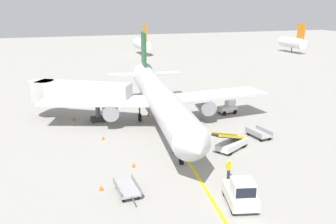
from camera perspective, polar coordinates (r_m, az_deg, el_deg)
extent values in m
plane|color=#9E9B93|center=(34.24, 1.98, -7.59)|extent=(300.00, 300.00, 0.00)
cube|color=yellow|center=(39.01, 1.21, -4.48)|extent=(11.90, 79.20, 0.01)
cylinder|color=silver|center=(42.89, -1.34, 2.29)|extent=(7.62, 30.16, 3.30)
cone|color=silver|center=(27.82, 4.42, -5.76)|extent=(3.55, 2.84, 3.23)
cone|color=silver|center=(58.68, -4.10, 6.51)|extent=(3.51, 3.23, 3.14)
cube|color=silver|center=(46.20, 7.54, 2.68)|extent=(13.25, 5.22, 0.36)
cylinder|color=gray|center=(45.04, 5.92, 1.06)|extent=(2.34, 3.44, 1.90)
cube|color=silver|center=(43.85, -11.37, 1.75)|extent=(13.72, 8.64, 0.36)
cylinder|color=gray|center=(43.17, -9.11, 0.25)|extent=(2.34, 3.44, 1.90)
cube|color=#19592D|center=(55.80, -3.87, 9.79)|extent=(0.86, 4.00, 5.20)
cube|color=silver|center=(56.41, -0.70, 6.15)|extent=(5.21, 2.23, 0.24)
cube|color=silver|center=(55.65, -6.82, 5.89)|extent=(5.61, 3.57, 0.24)
cylinder|color=#4C4C51|center=(32.74, 2.15, -5.78)|extent=(0.20, 0.20, 3.12)
cylinder|color=black|center=(33.25, 2.13, -7.82)|extent=(0.43, 0.60, 0.56)
cylinder|color=#4C4C51|center=(45.67, 0.97, 0.72)|extent=(0.20, 0.20, 3.12)
cylinder|color=black|center=(45.98, 0.96, -0.57)|extent=(0.49, 1.00, 0.96)
cylinder|color=#4C4C51|center=(44.99, -4.52, 0.43)|extent=(0.20, 0.20, 3.12)
cylinder|color=black|center=(45.30, -4.49, -0.89)|extent=(0.49, 1.00, 0.96)
cube|color=black|center=(29.49, 3.40, -3.69)|extent=(2.92, 1.40, 0.60)
cube|color=beige|center=(46.06, -13.27, 3.04)|extent=(11.58, 8.51, 2.50)
cylinder|color=beige|center=(48.75, -19.36, 3.27)|extent=(3.20, 3.20, 2.50)
cylinder|color=#59595B|center=(45.94, -11.04, 0.01)|extent=(0.56, 0.56, 2.35)
cube|color=#333338|center=(46.21, -10.98, -1.09)|extent=(1.80, 1.40, 0.50)
cube|color=silver|center=(27.43, 11.28, -12.77)|extent=(2.78, 3.97, 0.80)
cube|color=silver|center=(26.45, 11.76, -11.63)|extent=(1.89, 1.96, 1.10)
cube|color=black|center=(25.80, 12.23, -12.42)|extent=(1.40, 0.45, 0.77)
cylinder|color=black|center=(26.81, 13.68, -14.66)|extent=(0.37, 0.64, 0.60)
cylinder|color=black|center=(26.38, 10.22, -14.98)|extent=(0.37, 0.64, 0.60)
cylinder|color=black|center=(28.89, 12.15, -12.14)|extent=(0.37, 0.64, 0.60)
cylinder|color=black|center=(28.50, 8.96, -12.38)|extent=(0.37, 0.64, 0.60)
cube|color=silver|center=(49.01, 9.35, 0.50)|extent=(2.48, 1.46, 0.70)
cube|color=silver|center=(49.00, 9.81, 1.56)|extent=(1.15, 1.11, 1.10)
cube|color=black|center=(49.28, 10.31, 1.62)|extent=(0.15, 0.98, 0.77)
cylinder|color=black|center=(50.00, 9.80, 0.37)|extent=(0.61, 0.26, 0.60)
cylinder|color=black|center=(49.11, 10.50, 0.05)|extent=(0.61, 0.26, 0.60)
cylinder|color=black|center=(49.12, 8.16, 0.16)|extent=(0.61, 0.26, 0.60)
cylinder|color=black|center=(48.22, 8.84, -0.18)|extent=(0.61, 0.26, 0.60)
cube|color=silver|center=(36.86, 10.06, -5.03)|extent=(4.05, 3.15, 0.60)
cylinder|color=black|center=(35.61, 9.77, -6.33)|extent=(0.63, 0.48, 0.60)
cylinder|color=black|center=(36.24, 8.06, -5.84)|extent=(0.63, 0.48, 0.60)
cylinder|color=black|center=(37.75, 11.93, -5.11)|extent=(0.63, 0.48, 0.60)
cylinder|color=black|center=(38.34, 10.28, -4.67)|extent=(0.63, 0.48, 0.60)
cube|color=black|center=(36.05, 9.63, -3.89)|extent=(4.81, 3.20, 1.76)
cube|color=yellow|center=(35.79, 10.25, -3.87)|extent=(4.43, 2.50, 1.84)
cube|color=yellow|center=(36.23, 9.04, -3.56)|extent=(4.43, 2.50, 1.84)
cube|color=#A5A5A8|center=(40.86, 14.17, -3.37)|extent=(1.79, 2.94, 0.16)
cube|color=#4C4C51|center=(42.21, 12.58, -2.64)|extent=(0.18, 0.90, 0.08)
cylinder|color=#4C4C51|center=(42.54, 12.21, -2.47)|extent=(0.12, 0.12, 0.05)
cube|color=gray|center=(40.32, 13.37, -3.20)|extent=(0.36, 2.79, 0.50)
cube|color=gray|center=(41.24, 15.00, -2.87)|extent=(0.36, 2.79, 0.50)
cylinder|color=black|center=(41.34, 12.58, -3.40)|extent=(0.16, 0.37, 0.36)
cylinder|color=black|center=(42.07, 13.87, -3.14)|extent=(0.16, 0.37, 0.36)
cylinder|color=black|center=(39.83, 14.43, -4.30)|extent=(0.16, 0.37, 0.36)
cylinder|color=black|center=(40.58, 15.73, -4.02)|extent=(0.16, 0.37, 0.36)
cube|color=#A5A5A8|center=(28.50, -6.50, -11.95)|extent=(1.56, 2.83, 0.16)
cube|color=#4C4C51|center=(26.94, -5.49, -13.76)|extent=(0.10, 0.90, 0.08)
cylinder|color=#4C4C51|center=(26.57, -5.23, -14.23)|extent=(0.12, 0.12, 0.05)
cube|color=gray|center=(28.55, -5.04, -11.28)|extent=(0.12, 2.80, 0.50)
cube|color=gray|center=(28.24, -8.03, -11.72)|extent=(0.12, 2.80, 0.50)
cylinder|color=black|center=(27.87, -4.71, -13.21)|extent=(0.13, 0.36, 0.36)
cylinder|color=black|center=(27.61, -7.17, -13.59)|extent=(0.13, 0.36, 0.36)
cylinder|color=black|center=(29.65, -5.86, -11.30)|extent=(0.13, 0.36, 0.36)
cylinder|color=black|center=(29.41, -8.16, -11.63)|extent=(0.13, 0.36, 0.36)
cylinder|color=#26262D|center=(30.91, 9.54, -9.73)|extent=(0.24, 0.24, 0.85)
cube|color=yellow|center=(30.61, 9.60, -8.54)|extent=(0.36, 0.22, 0.56)
sphere|color=#9E7051|center=(30.45, 9.64, -7.88)|extent=(0.20, 0.20, 0.20)
sphere|color=yellow|center=(30.42, 9.64, -7.77)|extent=(0.24, 0.24, 0.24)
cylinder|color=#26262D|center=(35.46, 0.93, -5.96)|extent=(0.24, 0.24, 0.85)
cube|color=green|center=(35.20, 0.93, -4.89)|extent=(0.36, 0.22, 0.56)
sphere|color=#9E7051|center=(35.06, 0.93, -4.30)|extent=(0.20, 0.20, 0.20)
sphere|color=yellow|center=(35.04, 0.93, -4.21)|extent=(0.24, 0.24, 0.24)
cone|color=orange|center=(29.38, -10.53, -11.70)|extent=(0.36, 0.36, 0.44)
cone|color=orange|center=(32.85, -5.46, -8.32)|extent=(0.36, 0.36, 0.44)
cone|color=orange|center=(47.49, -3.14, -0.36)|extent=(0.36, 0.36, 0.44)
cone|color=orange|center=(47.21, -14.62, -0.99)|extent=(0.36, 0.36, 0.44)
cone|color=orange|center=(39.71, -10.23, -4.04)|extent=(0.36, 0.36, 0.44)
cylinder|color=silver|center=(107.92, -4.17, 10.65)|extent=(3.00, 10.00, 3.00)
cylinder|color=#3F3F3F|center=(108.17, -4.15, 9.44)|extent=(0.30, 0.30, 1.60)
cube|color=orange|center=(104.26, -3.69, 12.39)|extent=(0.24, 3.20, 4.40)
cylinder|color=silver|center=(118.78, 19.07, 10.34)|extent=(3.00, 10.00, 3.00)
cylinder|color=#3F3F3F|center=(119.01, 18.96, 9.25)|extent=(0.30, 0.30, 1.60)
cube|color=orange|center=(115.79, 20.31, 11.83)|extent=(0.24, 3.20, 4.40)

